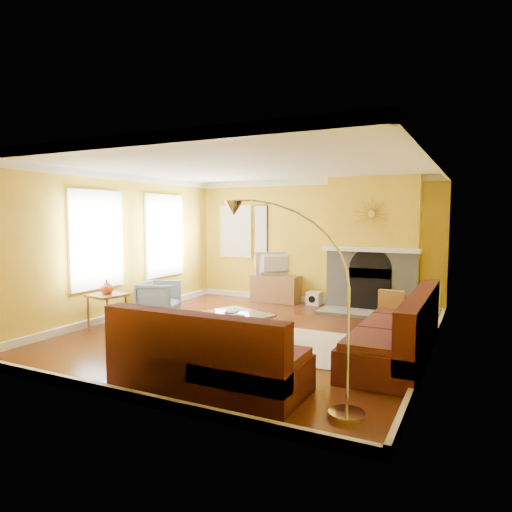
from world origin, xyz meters
The scene contains 27 objects.
floor centered at (0.00, 0.00, -0.01)m, with size 5.50×6.00×0.02m, color #602B14.
ceiling centered at (0.00, 0.00, 2.71)m, with size 5.50×6.00×0.02m, color white.
wall_back centered at (0.00, 3.01, 1.35)m, with size 5.50×0.02×2.70m, color gold.
wall_front centered at (0.00, -3.01, 1.35)m, with size 5.50×0.02×2.70m, color gold.
wall_left centered at (-2.76, 0.00, 1.35)m, with size 0.02×6.00×2.70m, color gold.
wall_right centered at (2.76, 0.00, 1.35)m, with size 0.02×6.00×2.70m, color gold.
baseboard centered at (0.00, 0.00, 0.06)m, with size 5.50×6.00×0.12m, color white, non-canonical shape.
crown_molding centered at (0.00, 0.00, 2.64)m, with size 5.50×6.00×0.12m, color white, non-canonical shape.
window_left_near centered at (-2.72, 1.30, 1.50)m, with size 0.06×1.22×1.72m, color white.
window_left_far centered at (-2.72, -0.60, 1.50)m, with size 0.06×1.22×1.72m, color white.
window_back centered at (-1.90, 2.96, 1.55)m, with size 0.82×0.06×1.22m, color white.
wall_art centered at (-1.25, 2.97, 1.60)m, with size 0.34×0.04×1.14m, color white.
fireplace centered at (1.35, 2.80, 1.35)m, with size 1.80×0.40×2.70m, color gray, non-canonical shape.
mantel centered at (1.35, 2.56, 1.25)m, with size 1.92×0.22×0.08m, color white.
hearth centered at (1.35, 2.25, 0.03)m, with size 1.80×0.70×0.06m, color gray.
sunburst centered at (1.35, 2.57, 1.95)m, with size 0.70×0.04×0.70m, color olive, non-canonical shape.
rug centered at (0.50, -0.26, 0.01)m, with size 2.40×1.80×0.02m, color beige.
sectional_sofa centered at (1.14, -0.76, 0.45)m, with size 3.21×3.88×0.90m, color #471916, non-canonical shape.
coffee_table centered at (-0.13, -0.40, 0.20)m, with size 1.00×1.00×0.40m, color white, non-canonical shape.
media_console centered at (-0.78, 2.77, 0.29)m, with size 1.07×0.48×0.59m, color olive.
tv centered at (-0.78, 2.77, 0.85)m, with size 0.91×0.12×0.52m, color black.
subwoofer centered at (0.12, 2.79, 0.14)m, with size 0.28×0.28×0.28m, color white.
armchair centered at (-2.24, 0.49, 0.33)m, with size 0.70×0.72×0.66m, color slate.
side_table centered at (-2.33, -0.77, 0.30)m, with size 0.54×0.54×0.59m, color olive, non-canonical shape.
vase centered at (-2.33, -0.77, 0.72)m, with size 0.24×0.24×0.25m, color #D8591E.
book centered at (-0.28, -0.30, 0.41)m, with size 0.19×0.26×0.03m, color white.
arc_lamp centered at (1.68, -2.35, 1.03)m, with size 1.32×0.36×2.06m, color silver, non-canonical shape.
Camera 1 is at (3.33, -6.47, 1.91)m, focal length 32.00 mm.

